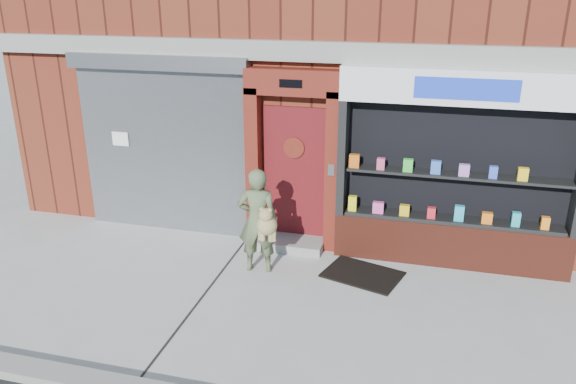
% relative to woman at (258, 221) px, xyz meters
% --- Properties ---
extents(ground, '(80.00, 80.00, 0.00)m').
position_rel_woman_xyz_m(ground, '(1.01, -0.83, -0.81)').
color(ground, '#9E9E99').
rests_on(ground, ground).
extents(shutter_bay, '(3.10, 0.30, 3.04)m').
position_rel_woman_xyz_m(shutter_bay, '(-1.99, 1.09, 0.90)').
color(shutter_bay, gray).
rests_on(shutter_bay, ground).
extents(red_door_bay, '(1.52, 0.58, 2.90)m').
position_rel_woman_xyz_m(red_door_bay, '(0.26, 1.03, 0.64)').
color(red_door_bay, '#57170E').
rests_on(red_door_bay, ground).
extents(pharmacy_bay, '(3.50, 0.41, 3.00)m').
position_rel_woman_xyz_m(pharmacy_bay, '(2.76, 0.98, 0.56)').
color(pharmacy_bay, maroon).
rests_on(pharmacy_bay, ground).
extents(woman, '(0.67, 0.54, 1.62)m').
position_rel_woman_xyz_m(woman, '(0.00, 0.00, 0.00)').
color(woman, '#515F3E').
rests_on(woman, ground).
extents(doormat, '(1.27, 1.05, 0.03)m').
position_rel_woman_xyz_m(doormat, '(1.54, 0.23, -0.80)').
color(doormat, black).
rests_on(doormat, ground).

